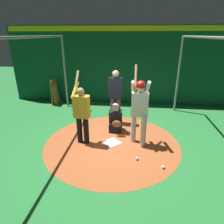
% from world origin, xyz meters
% --- Properties ---
extents(ground_plane, '(25.74, 25.74, 0.00)m').
position_xyz_m(ground_plane, '(0.00, 0.00, 0.00)').
color(ground_plane, '#287A38').
extents(dirt_circle, '(3.80, 3.80, 0.01)m').
position_xyz_m(dirt_circle, '(0.00, 0.00, 0.00)').
color(dirt_circle, '#AD562D').
rests_on(dirt_circle, ground).
extents(home_plate, '(0.59, 0.59, 0.01)m').
position_xyz_m(home_plate, '(0.00, 0.00, 0.01)').
color(home_plate, white).
rests_on(home_plate, dirt_circle).
extents(batter, '(0.68, 0.49, 2.15)m').
position_xyz_m(batter, '(-0.07, 0.72, 1.11)').
color(batter, '#BCBCC0').
rests_on(batter, ground).
extents(catcher, '(0.58, 0.40, 0.95)m').
position_xyz_m(catcher, '(-0.73, 0.04, 0.37)').
color(catcher, black).
rests_on(catcher, ground).
extents(umpire, '(0.23, 0.49, 1.82)m').
position_xyz_m(umpire, '(-1.43, -0.04, 1.03)').
color(umpire, '#4C4C51').
rests_on(umpire, ground).
extents(visitor, '(0.58, 0.51, 1.99)m').
position_xyz_m(visitor, '(0.05, -0.82, 0.93)').
color(visitor, black).
rests_on(visitor, ground).
extents(back_wall, '(0.23, 9.74, 3.26)m').
position_xyz_m(back_wall, '(-3.60, 0.00, 1.64)').
color(back_wall, '#0F472D').
rests_on(back_wall, ground).
extents(cage_frame, '(5.77, 4.56, 2.86)m').
position_xyz_m(cage_frame, '(0.00, 0.00, 2.02)').
color(cage_frame, gray).
rests_on(cage_frame, ground).
extents(bat_rack, '(1.06, 0.19, 1.05)m').
position_xyz_m(bat_rack, '(-3.36, -2.92, 0.49)').
color(bat_rack, olive).
rests_on(bat_rack, ground).
extents(baseball_0, '(0.07, 0.07, 0.07)m').
position_xyz_m(baseball_0, '(1.01, 1.31, 0.04)').
color(baseball_0, white).
rests_on(baseball_0, dirt_circle).
extents(baseball_1, '(0.07, 0.07, 0.07)m').
position_xyz_m(baseball_1, '(0.75, 0.70, 0.04)').
color(baseball_1, white).
rests_on(baseball_1, dirt_circle).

